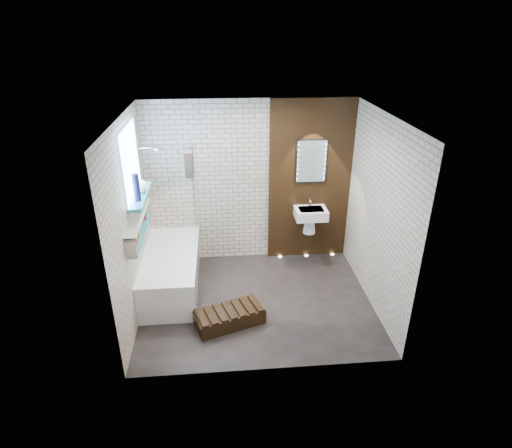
{
  "coord_description": "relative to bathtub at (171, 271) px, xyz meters",
  "views": [
    {
      "loc": [
        -0.45,
        -4.93,
        3.64
      ],
      "look_at": [
        0.0,
        0.15,
        1.15
      ],
      "focal_mm": 29.78,
      "sensor_mm": 36.0,
      "label": 1
    }
  ],
  "objects": [
    {
      "name": "niche_bottles",
      "position": [
        -0.31,
        -0.37,
        0.88
      ],
      "size": [
        0.06,
        0.84,
        0.16
      ],
      "color": "maroon",
      "rests_on": "display_niche"
    },
    {
      "name": "room_shell",
      "position": [
        1.22,
        -0.45,
        1.01
      ],
      "size": [
        3.24,
        3.2,
        2.6
      ],
      "color": "#B5AA90",
      "rests_on": "ground"
    },
    {
      "name": "sill_vases",
      "position": [
        -0.28,
        -0.12,
        1.38
      ],
      "size": [
        0.18,
        0.41,
        0.36
      ],
      "color": "#121333",
      "rests_on": "clerestory_window"
    },
    {
      "name": "ground",
      "position": [
        1.22,
        -0.45,
        -0.29
      ],
      "size": [
        3.2,
        3.2,
        0.0
      ],
      "primitive_type": "plane",
      "color": "black",
      "rests_on": "ground"
    },
    {
      "name": "towel",
      "position": [
        0.35,
        0.24,
        1.56
      ],
      "size": [
        0.11,
        0.27,
        0.36
      ],
      "primitive_type": "cube",
      "color": "#292321",
      "rests_on": "bath_screen"
    },
    {
      "name": "shower_head",
      "position": [
        -0.08,
        0.5,
        1.71
      ],
      "size": [
        0.18,
        0.18,
        0.02
      ],
      "primitive_type": "cylinder",
      "color": "silver",
      "rests_on": "room_shell"
    },
    {
      "name": "led_mirror",
      "position": [
        2.17,
        0.78,
        1.36
      ],
      "size": [
        0.5,
        0.02,
        0.7
      ],
      "color": "black",
      "rests_on": "walnut_panel"
    },
    {
      "name": "display_niche",
      "position": [
        -0.31,
        -0.3,
        0.91
      ],
      "size": [
        0.14,
        1.3,
        0.26
      ],
      "color": "teal",
      "rests_on": "room_shell"
    },
    {
      "name": "clerestory_window",
      "position": [
        -0.34,
        -0.1,
        1.61
      ],
      "size": [
        0.18,
        1.0,
        0.94
      ],
      "color": "#7FADE0",
      "rests_on": "room_shell"
    },
    {
      "name": "bath_screen",
      "position": [
        0.35,
        0.44,
        0.99
      ],
      "size": [
        0.01,
        0.78,
        1.4
      ],
      "primitive_type": "cube",
      "color": "white",
      "rests_on": "bathtub"
    },
    {
      "name": "washbasin",
      "position": [
        2.17,
        0.62,
        0.5
      ],
      "size": [
        0.5,
        0.36,
        0.58
      ],
      "color": "white",
      "rests_on": "walnut_panel"
    },
    {
      "name": "walnut_step",
      "position": [
        0.82,
        -0.9,
        -0.19
      ],
      "size": [
        0.96,
        0.66,
        0.2
      ],
      "primitive_type": "cube",
      "rotation": [
        0.0,
        0.0,
        0.33
      ],
      "color": "black",
      "rests_on": "ground"
    },
    {
      "name": "bathtub",
      "position": [
        0.0,
        0.0,
        0.0
      ],
      "size": [
        0.79,
        1.74,
        0.7
      ],
      "color": "white",
      "rests_on": "ground"
    },
    {
      "name": "floor_uplights",
      "position": [
        2.17,
        0.75,
        -0.29
      ],
      "size": [
        0.96,
        0.06,
        0.01
      ],
      "color": "#FFD899",
      "rests_on": "ground"
    },
    {
      "name": "walnut_panel",
      "position": [
        2.17,
        0.82,
        1.01
      ],
      "size": [
        1.3,
        0.06,
        2.6
      ],
      "primitive_type": "cube",
      "color": "black",
      "rests_on": "ground"
    }
  ]
}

